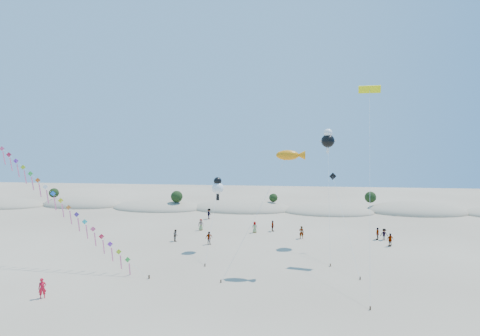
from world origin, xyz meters
name	(u,v)px	position (x,y,z in m)	size (l,w,h in m)	color
ground	(182,318)	(0.00, 0.00, 0.00)	(160.00, 160.00, 0.00)	gray
dune_ridge	(247,209)	(1.06, 45.14, 0.11)	(145.30, 11.49, 5.57)	gray
kite_train	(32,176)	(-19.99, 12.22, 9.56)	(27.81, 8.24, 18.80)	#3F2D1E
fish_kite	(291,155)	(8.44, 12.24, 11.97)	(8.11, 5.20, 12.52)	#3F2D1E
cartoon_kite_low	(218,187)	(-0.27, 19.02, 7.73)	(1.44, 7.67, 8.91)	#3F2D1E
cartoon_kite_high	(328,139)	(13.42, 23.41, 13.46)	(2.00, 10.79, 14.85)	#3F2D1E
parafoil_kite	(370,92)	(17.38, 18.13, 18.92)	(3.96, 15.93, 19.69)	#3F2D1E
dark_kite	(340,202)	(14.23, 17.57, 6.38)	(1.95, 11.11, 9.46)	#3F2D1E
flyer_foreground	(42,288)	(-12.93, 2.42, 0.88)	(0.64, 0.42, 1.76)	red
beachgoers	(268,228)	(5.65, 26.84, 0.83)	(28.61, 16.26, 1.77)	slate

